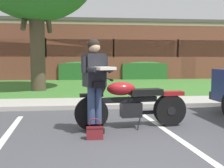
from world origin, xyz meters
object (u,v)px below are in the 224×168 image
at_px(handbag, 95,131).
at_px(hedge_left, 79,70).
at_px(hedge_center_left, 144,70).
at_px(brick_building, 106,52).
at_px(motorcycle, 136,103).
at_px(rider_person, 95,78).

distance_m(handbag, hedge_left, 12.67).
distance_m(hedge_center_left, brick_building, 6.01).
distance_m(motorcycle, brick_building, 17.55).
relative_size(hedge_left, brick_building, 0.10).
height_order(rider_person, brick_building, brick_building).
bearing_deg(handbag, hedge_center_left, 73.38).
xyz_separation_m(motorcycle, hedge_center_left, (2.93, 11.97, 0.17)).
relative_size(handbag, hedge_center_left, 0.12).
xyz_separation_m(rider_person, hedge_left, (-0.50, 12.31, -0.36)).
distance_m(motorcycle, rider_person, 1.03).
distance_m(hedge_left, hedge_center_left, 4.25).
bearing_deg(hedge_center_left, hedge_left, 180.00).
height_order(handbag, brick_building, brick_building).
relative_size(rider_person, hedge_left, 0.66).
bearing_deg(brick_building, rider_person, -95.49).
xyz_separation_m(handbag, brick_building, (1.73, 18.14, 1.85)).
bearing_deg(brick_building, hedge_left, -111.92).
distance_m(motorcycle, handbag, 1.14).
bearing_deg(rider_person, brick_building, 84.51).
bearing_deg(rider_person, handbag, -94.15).
xyz_separation_m(motorcycle, handbag, (-0.85, -0.68, -0.34)).
height_order(rider_person, hedge_left, rider_person).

